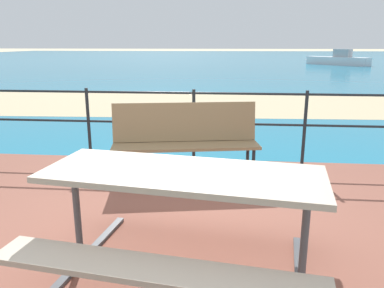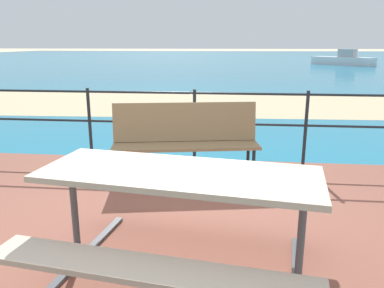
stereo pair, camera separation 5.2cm
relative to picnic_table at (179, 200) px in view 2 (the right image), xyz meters
name	(u,v)px [view 2 (the right image)]	position (x,y,z in m)	size (l,w,h in m)	color
ground_plane	(163,264)	(-0.17, 0.25, -0.66)	(240.00, 240.00, 0.00)	beige
patio_paving	(163,261)	(-0.17, 0.25, -0.63)	(6.40, 5.20, 0.06)	brown
sea_water	(229,59)	(-0.17, 40.25, -0.65)	(90.00, 90.00, 0.01)	teal
beach_strip	(215,103)	(-0.17, 8.47, -0.65)	(54.00, 4.52, 0.01)	tan
picnic_table	(179,200)	(0.00, 0.00, 0.00)	(2.02, 1.70, 0.80)	tan
park_bench	(185,135)	(-0.22, 2.09, -0.06)	(1.79, 0.73, 0.92)	#8C704C
railing_fence	(194,117)	(-0.17, 2.69, 0.05)	(5.94, 0.04, 1.02)	#1E2328
boat_near	(341,60)	(8.78, 29.32, -0.26)	(4.40, 4.57, 1.23)	silver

